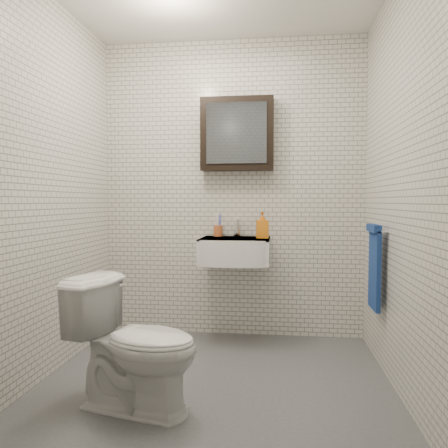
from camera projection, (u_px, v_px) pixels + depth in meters
name	position (u px, v px, depth m)	size (l,w,h in m)	color
ground	(215.00, 380.00, 2.78)	(2.20, 2.00, 0.01)	#4C4E54
room_shell	(215.00, 150.00, 2.71)	(2.22, 2.02, 2.51)	silver
washbasin	(235.00, 250.00, 3.46)	(0.55, 0.50, 0.20)	white
faucet	(237.00, 229.00, 3.65)	(0.06, 0.20, 0.15)	silver
mirror_cabinet	(237.00, 134.00, 3.61)	(0.60, 0.15, 0.60)	black
towel_rail	(375.00, 263.00, 2.96)	(0.09, 0.30, 0.58)	silver
toothbrush_cup	(218.00, 230.00, 3.68)	(0.08, 0.08, 0.21)	#B95A2E
soap_bottle	(262.00, 225.00, 3.49)	(0.10, 0.10, 0.21)	orange
toilet	(136.00, 344.00, 2.39)	(0.41, 0.71, 0.73)	white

